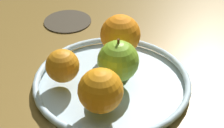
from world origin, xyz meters
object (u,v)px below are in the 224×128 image
fruit_bowl (112,81)px  ambient_coaster (68,21)px  orange_back_left (101,91)px  apple (118,62)px  orange_back_right (63,66)px  orange_front_right (120,35)px

fruit_bowl → ambient_coaster: size_ratio=2.52×
orange_back_left → ambient_coaster: 33.87cm
apple → orange_back_left: apple is taller
orange_back_right → orange_front_right: orange_front_right is taller
fruit_bowl → orange_front_right: (8.55, -0.92, 4.88)cm
ambient_coaster → orange_back_left: bearing=-159.4°
apple → ambient_coaster: bearing=30.6°
ambient_coaster → orange_front_right: bearing=-136.6°
orange_back_left → orange_back_right: bearing=47.8°
orange_back_right → apple: bearing=-84.7°
orange_front_right → orange_back_left: 16.86cm
orange_back_left → ambient_coaster: size_ratio=0.64×
ambient_coaster → fruit_bowl: bearing=-150.9°
orange_back_right → orange_back_left: size_ratio=0.82×
orange_front_right → orange_back_left: orange_front_right is taller
orange_back_right → fruit_bowl: bearing=-81.3°
orange_back_right → ambient_coaster: 25.24cm
orange_back_left → apple: bearing=-15.8°
fruit_bowl → orange_back_right: bearing=98.7°
orange_front_right → ambient_coaster: bearing=43.4°
apple → orange_back_left: bearing=164.2°
orange_front_right → orange_back_left: (-16.74, 2.03, -0.32)cm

